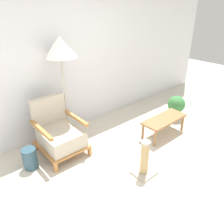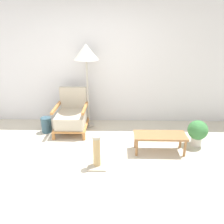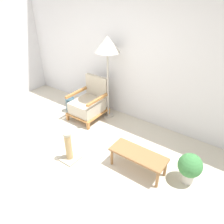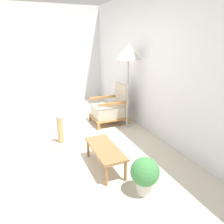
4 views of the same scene
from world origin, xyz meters
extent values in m
plane|color=beige|center=(0.00, 0.00, 0.00)|extent=(14.00, 14.00, 0.00)
cube|color=silver|center=(0.00, 2.04, 1.35)|extent=(8.00, 0.06, 2.70)
cube|color=#B2753D|center=(-0.77, 1.07, 0.07)|extent=(0.05, 0.05, 0.14)
cube|color=#B2753D|center=(-0.18, 1.07, 0.07)|extent=(0.05, 0.05, 0.14)
cube|color=#B2753D|center=(-0.77, 1.75, 0.07)|extent=(0.05, 0.05, 0.14)
cube|color=#B2753D|center=(-0.18, 1.75, 0.07)|extent=(0.05, 0.05, 0.14)
cube|color=#B2753D|center=(-0.48, 1.41, 0.15)|extent=(0.64, 0.73, 0.03)
cube|color=#BCB29E|center=(-0.48, 1.39, 0.29)|extent=(0.56, 0.63, 0.24)
cube|color=#BCB29E|center=(-0.48, 1.73, 0.64)|extent=(0.56, 0.08, 0.45)
cube|color=#B2753D|center=(-0.76, 1.41, 0.53)|extent=(0.05, 0.67, 0.05)
cube|color=#B2753D|center=(-0.19, 1.41, 0.53)|extent=(0.05, 0.67, 0.05)
cylinder|color=#B7B2A8|center=(-0.17, 1.72, 0.01)|extent=(0.23, 0.23, 0.03)
cylinder|color=#B7B2A8|center=(-0.17, 1.72, 0.72)|extent=(0.04, 0.04, 1.39)
cone|color=beige|center=(-0.17, 1.72, 1.57)|extent=(0.48, 0.48, 0.30)
cube|color=olive|center=(1.18, 0.69, 0.31)|extent=(0.88, 0.35, 0.04)
cylinder|color=olive|center=(0.78, 0.56, 0.15)|extent=(0.04, 0.04, 0.30)
cylinder|color=olive|center=(1.58, 0.56, 0.15)|extent=(0.04, 0.04, 0.30)
cylinder|color=olive|center=(0.78, 0.83, 0.15)|extent=(0.04, 0.04, 0.30)
cylinder|color=olive|center=(1.58, 0.83, 0.15)|extent=(0.04, 0.04, 0.30)
cylinder|color=#2D4C5B|center=(-1.00, 1.39, 0.16)|extent=(0.20, 0.20, 0.32)
cylinder|color=beige|center=(1.89, 0.93, 0.08)|extent=(0.19, 0.19, 0.16)
sphere|color=#3D7F42|center=(1.89, 0.93, 0.31)|extent=(0.35, 0.35, 0.35)
cube|color=#B2A893|center=(0.14, 0.24, 0.01)|extent=(0.29, 0.29, 0.03)
cylinder|color=tan|center=(0.14, 0.24, 0.26)|extent=(0.11, 0.11, 0.46)
cylinder|color=#B2A893|center=(0.14, 0.24, 0.51)|extent=(0.13, 0.13, 0.04)
camera|label=1|loc=(-1.74, -1.26, 2.14)|focal=35.00mm
camera|label=2|loc=(0.44, -2.60, 2.06)|focal=35.00mm
camera|label=3|loc=(2.33, -1.58, 2.56)|focal=35.00mm
camera|label=4|loc=(3.80, -0.30, 1.82)|focal=35.00mm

